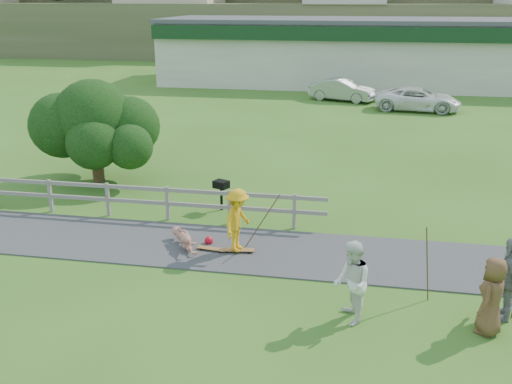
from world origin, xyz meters
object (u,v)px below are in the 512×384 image
bbq (221,195)px  skater_fallen (185,239)px  spectator_c (492,296)px  tree (96,143)px  skater_rider (238,224)px  car_silver (342,90)px  spectator_a (352,283)px  car_white (418,99)px  spectator_b (508,279)px

bbq → skater_fallen: bearing=-71.5°
spectator_c → bbq: (-7.22, 6.08, -0.34)m
tree → skater_rider: bearing=-39.1°
car_silver → tree: (-8.41, -19.73, 0.78)m
tree → bbq: 5.85m
spectator_a → tree: size_ratio=0.40×
spectator_a → tree: bearing=-145.2°
skater_rider → bbq: (-1.24, 3.21, -0.37)m
car_silver → car_white: 5.46m
skater_fallen → spectator_a: spectator_a is taller
tree → skater_fallen: bearing=-46.3°
spectator_b → bbq: size_ratio=1.89×
spectator_b → car_white: spectator_b is taller
skater_rider → spectator_a: 4.29m
car_white → tree: bearing=148.7°
spectator_c → car_white: bearing=-153.1°
car_white → tree: size_ratio=1.12×
spectator_b → car_silver: bearing=-167.3°
spectator_a → spectator_c: 2.86m
car_white → skater_rider: bearing=170.1°
car_white → tree: 21.50m
skater_fallen → car_white: bearing=34.3°
skater_fallen → bbq: size_ratio=1.50×
spectator_b → spectator_c: spectator_b is taller
spectator_b → tree: tree is taller
car_silver → tree: tree is taller
bbq → car_silver: bearing=105.8°
skater_rider → spectator_b: bearing=-93.3°
skater_fallen → tree: size_ratio=0.33×
spectator_b → tree: (-13.02, 7.57, 0.56)m
skater_fallen → spectator_b: 8.31m
spectator_b → car_silver: (-4.60, 27.30, -0.22)m
car_silver → spectator_b: bearing=-152.5°
skater_rider → skater_fallen: skater_rider is taller
car_silver → car_white: bearing=-102.0°
skater_rider → car_white: size_ratio=0.34×
skater_fallen → car_silver: bearing=46.6°
spectator_a → skater_rider: bearing=-148.1°
spectator_b → skater_rider: bearing=-105.8°
skater_fallen → skater_rider: bearing=-38.3°
skater_rider → spectator_a: (3.12, -2.95, 0.05)m
spectator_c → skater_fallen: bearing=-83.1°
spectator_a → spectator_b: (3.31, 0.74, 0.03)m
tree → spectator_b: bearing=-30.2°
skater_rider → car_silver: skater_rider is taller
car_silver → bbq: size_ratio=4.37×
spectator_c → spectator_b: bearing=174.0°
skater_rider → spectator_a: spectator_a is taller
spectator_b → spectator_c: (-0.45, -0.66, -0.10)m
skater_fallen → spectator_a: 5.59m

